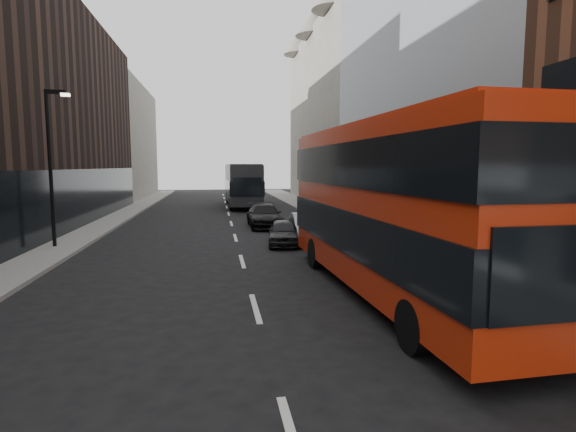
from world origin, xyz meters
name	(u,v)px	position (x,y,z in m)	size (l,w,h in m)	color
sidewalk_right	(345,222)	(7.50, 25.00, 0.07)	(3.00, 80.00, 0.15)	slate
sidewalk_left	(100,227)	(-8.00, 25.00, 0.07)	(2.00, 80.00, 0.15)	slate
building_modern_block	(435,58)	(11.47, 21.00, 9.90)	(5.03, 22.00, 20.00)	#A4A9AE
building_victorian	(331,111)	(11.38, 44.00, 9.66)	(6.50, 24.00, 21.00)	slate
building_left_mid	(60,119)	(-11.50, 30.00, 7.00)	(5.00, 24.00, 14.00)	black
building_left_far	(124,143)	(-11.50, 52.00, 6.50)	(5.00, 20.00, 13.00)	slate
street_lamp	(52,157)	(-8.22, 18.00, 4.18)	(1.06, 0.22, 7.00)	black
red_bus	(392,202)	(4.01, 8.55, 2.77)	(3.34, 12.44, 4.98)	#B1230A
grey_bus	(242,184)	(1.52, 38.95, 2.12)	(2.97, 12.30, 3.95)	black
car_a	(283,232)	(2.21, 17.53, 0.61)	(1.44, 3.57, 1.22)	black
car_b	(308,228)	(3.54, 18.13, 0.71)	(1.50, 4.30, 1.42)	#999DA1
car_c	(264,216)	(1.99, 24.00, 0.71)	(1.99, 4.88, 1.42)	black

